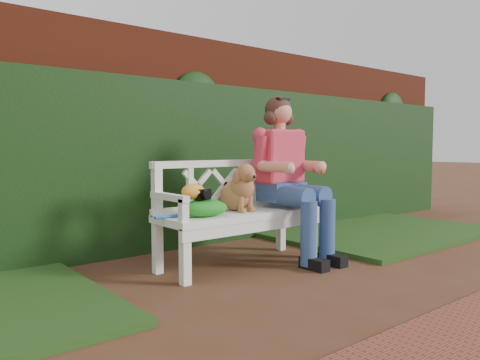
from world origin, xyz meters
TOP-DOWN VIEW (x-y plane):
  - ground at (0.00, 0.00)m, footprint 60.00×60.00m
  - brick_wall at (0.00, 1.90)m, footprint 10.00×0.30m
  - ivy_hedge at (0.00, 1.68)m, footprint 10.00×0.18m
  - grass_right at (2.40, 0.90)m, footprint 2.60×2.00m
  - garden_bench at (0.17, 0.72)m, footprint 1.64×0.80m
  - seated_woman at (0.67, 0.70)m, footprint 0.96×1.06m
  - dog at (0.15, 0.72)m, footprint 0.29×0.39m
  - tennis_racket at (-0.29, 0.73)m, footprint 0.61×0.37m
  - green_bag at (-0.25, 0.66)m, footprint 0.43×0.35m
  - camera_item at (-0.27, 0.67)m, footprint 0.13×0.10m
  - baseball_glove at (-0.33, 0.69)m, footprint 0.24×0.21m

SIDE VIEW (x-z plane):
  - ground at x=0.00m, z-range 0.00..0.00m
  - grass_right at x=2.40m, z-range 0.00..0.05m
  - garden_bench at x=0.17m, z-range 0.00..0.48m
  - tennis_racket at x=-0.29m, z-range 0.48..0.51m
  - green_bag at x=-0.25m, z-range 0.48..0.62m
  - camera_item at x=-0.27m, z-range 0.62..0.70m
  - baseball_glove at x=-0.33m, z-range 0.62..0.74m
  - dog at x=0.15m, z-range 0.48..0.90m
  - seated_woman at x=0.67m, z-range 0.00..1.54m
  - ivy_hedge at x=0.00m, z-range 0.00..1.70m
  - brick_wall at x=0.00m, z-range 0.00..2.20m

